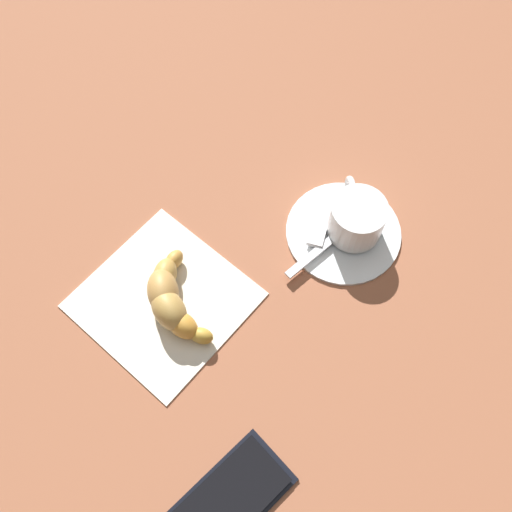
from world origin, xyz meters
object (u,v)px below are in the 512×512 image
(saucer, at_px, (344,231))
(napkin, at_px, (164,300))
(cell_phone, at_px, (224,505))
(teaspoon, at_px, (339,233))
(croissant, at_px, (170,300))
(espresso_cup, at_px, (356,218))
(sugar_packet, at_px, (321,220))

(saucer, relative_size, napkin, 0.80)
(napkin, xyz_separation_m, cell_phone, (0.07, 0.21, 0.00))
(teaspoon, relative_size, croissant, 1.03)
(espresso_cup, bearing_deg, cell_phone, 25.86)
(espresso_cup, height_order, sugar_packet, espresso_cup)
(teaspoon, height_order, croissant, croissant)
(napkin, bearing_deg, saucer, 164.18)
(croissant, bearing_deg, cell_phone, 68.76)
(croissant, distance_m, cell_phone, 0.21)
(espresso_cup, bearing_deg, croissant, -13.44)
(espresso_cup, relative_size, teaspoon, 0.65)
(espresso_cup, height_order, teaspoon, espresso_cup)
(sugar_packet, bearing_deg, saucer, 84.48)
(sugar_packet, bearing_deg, espresso_cup, 93.38)
(teaspoon, height_order, sugar_packet, teaspoon)
(espresso_cup, relative_size, napkin, 0.48)
(saucer, height_order, napkin, saucer)
(saucer, height_order, sugar_packet, sugar_packet)
(saucer, bearing_deg, cell_phone, 27.39)
(teaspoon, xyz_separation_m, sugar_packet, (0.01, -0.02, 0.00))
(sugar_packet, xyz_separation_m, cell_phone, (0.27, 0.17, -0.01))
(teaspoon, bearing_deg, croissant, -13.43)
(saucer, distance_m, croissant, 0.21)
(espresso_cup, distance_m, croissant, 0.22)
(saucer, bearing_deg, sugar_packet, -60.22)
(saucer, xyz_separation_m, teaspoon, (0.01, 0.00, 0.01))
(espresso_cup, xyz_separation_m, sugar_packet, (0.02, -0.03, -0.02))
(sugar_packet, xyz_separation_m, napkin, (0.20, -0.04, -0.01))
(espresso_cup, relative_size, sugar_packet, 1.16)
(teaspoon, xyz_separation_m, croissant, (0.20, -0.05, 0.01))
(espresso_cup, height_order, napkin, espresso_cup)
(croissant, bearing_deg, saucer, 167.25)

